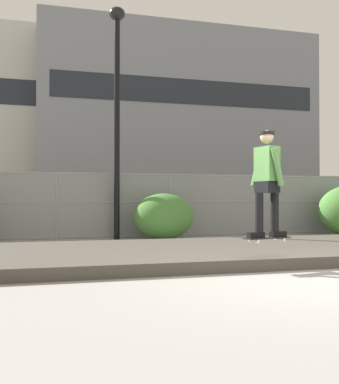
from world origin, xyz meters
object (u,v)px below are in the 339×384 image
object	(u,v)px
skateboard	(267,238)
street_lamp	(117,93)
shrub_center	(164,217)
skater	(267,177)
parked_car_near	(57,207)

from	to	relation	value
skateboard	street_lamp	bearing A→B (deg)	104.21
skateboard	shrub_center	bearing A→B (deg)	93.02
skater	parked_car_near	xyz separation A→B (m)	(-3.06, 8.39, -0.63)
parked_car_near	shrub_center	size ratio (longest dim) A/B	2.76
skater	street_lamp	distance (m)	6.62
shrub_center	skater	bearing A→B (deg)	-86.98
skater	shrub_center	size ratio (longest dim) A/B	1.03
street_lamp	parked_car_near	distance (m)	4.32
street_lamp	parked_car_near	world-z (taller)	street_lamp
skateboard	skater	world-z (taller)	skater
street_lamp	parked_car_near	bearing A→B (deg)	122.30
street_lamp	shrub_center	xyz separation A→B (m)	(1.21, -0.48, -3.40)
shrub_center	parked_car_near	bearing A→B (deg)	133.28
street_lamp	shrub_center	bearing A→B (deg)	-21.43
skateboard	skater	xyz separation A→B (m)	(-0.00, 0.00, 0.96)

